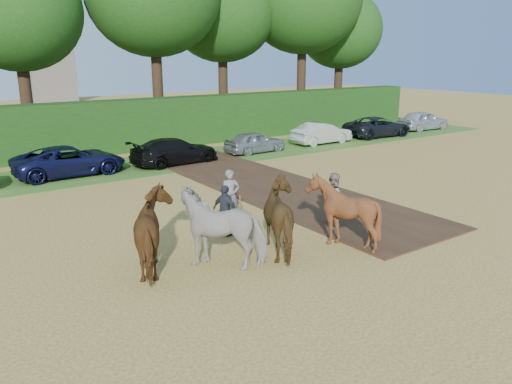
% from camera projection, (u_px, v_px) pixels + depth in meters
% --- Properties ---
extents(ground, '(120.00, 120.00, 0.00)m').
position_uv_depth(ground, '(364.00, 240.00, 15.44)').
color(ground, gold).
rests_on(ground, ground).
extents(earth_strip, '(4.50, 17.00, 0.05)m').
position_uv_depth(earth_strip, '(269.00, 185.00, 21.79)').
color(earth_strip, '#472D1C').
rests_on(earth_strip, ground).
extents(grass_verge, '(50.00, 5.00, 0.03)m').
position_uv_depth(grass_verge, '(168.00, 162.00, 26.49)').
color(grass_verge, '#38601E').
rests_on(grass_verge, ground).
extents(hedgerow, '(46.00, 1.60, 3.00)m').
position_uv_depth(hedgerow, '(134.00, 125.00, 29.65)').
color(hedgerow, '#14380F').
rests_on(hedgerow, ground).
extents(spectator_near, '(0.92, 1.04, 1.77)m').
position_uv_depth(spectator_near, '(334.00, 199.00, 16.69)').
color(spectator_near, tan).
rests_on(spectator_near, ground).
extents(spectator_far, '(0.70, 1.04, 1.64)m').
position_uv_depth(spectator_far, '(226.00, 211.00, 15.59)').
color(spectator_far, '#292B36').
rests_on(spectator_far, ground).
extents(plough_team, '(7.37, 5.45, 2.12)m').
position_uv_depth(plough_team, '(255.00, 221.00, 13.94)').
color(plough_team, brown).
rests_on(plough_team, ground).
extents(parked_cars, '(41.12, 2.97, 1.48)m').
position_uv_depth(parked_cars, '(229.00, 144.00, 28.11)').
color(parked_cars, '#B7B9BE').
rests_on(parked_cars, ground).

